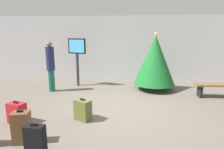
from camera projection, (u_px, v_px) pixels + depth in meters
ground_plane at (118, 108)px, 5.57m from camera, size 16.00×16.00×0.00m
back_wall at (122, 48)px, 9.09m from camera, size 16.00×0.20×3.04m
holiday_tree at (155, 60)px, 7.33m from camera, size 1.59×1.59×2.25m
flight_info_kiosk at (77, 53)px, 7.89m from camera, size 0.80×0.38×2.01m
waiting_bench at (215, 87)px, 6.53m from camera, size 1.36×0.44×0.48m
traveller_0 at (51, 65)px, 7.14m from camera, size 0.37×0.37×1.91m
suitcase_0 at (36, 142)px, 3.23m from camera, size 0.35×0.21×0.66m
suitcase_2 at (22, 128)px, 3.72m from camera, size 0.37×0.30×0.69m
suitcase_3 at (17, 113)px, 4.60m from camera, size 0.48×0.38×0.55m
suitcase_4 at (83, 110)px, 4.78m from camera, size 0.48×0.42×0.56m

